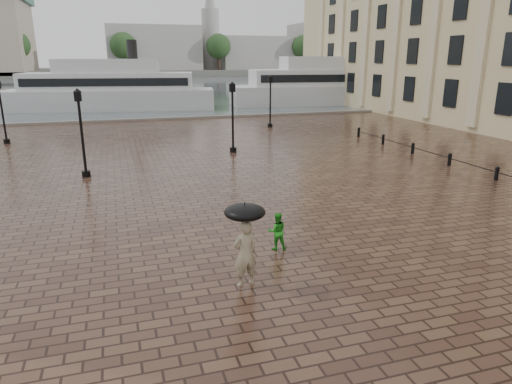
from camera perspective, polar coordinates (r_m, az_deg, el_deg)
ground at (r=16.59m, az=-0.89°, el=-4.79°), size 300.00×300.00×0.00m
harbour_water at (r=107.10m, az=-15.19°, el=12.71°), size 240.00×240.00×0.00m
quay_edge at (r=47.42m, az=-11.93°, el=8.84°), size 80.00×0.60×0.30m
far_shore at (r=174.97m, az=-16.23°, el=14.21°), size 300.00×60.00×2.00m
distant_skyline at (r=173.02m, az=0.53°, el=17.62°), size 102.50×22.00×33.00m
far_trees at (r=152.94m, az=-16.26°, el=17.14°), size 188.00×8.00×13.50m
bollard_row at (r=28.68m, az=23.06°, el=3.86°), size 0.22×21.22×0.73m
street_lamps at (r=32.67m, az=-12.27°, el=9.63°), size 21.44×14.44×4.40m
adult_pedestrian at (r=12.39m, az=-1.37°, el=-7.71°), size 0.74×0.54×1.88m
child_pedestrian at (r=14.80m, az=2.65°, el=-4.91°), size 0.68×0.57×1.25m
ferry_near at (r=58.11m, az=-17.81°, el=12.15°), size 24.97×9.64×7.99m
ferry_far at (r=62.75m, az=9.00°, el=13.09°), size 26.03×8.50×8.39m
umbrella at (r=11.96m, az=-1.41°, el=-2.54°), size 1.10×1.10×1.19m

